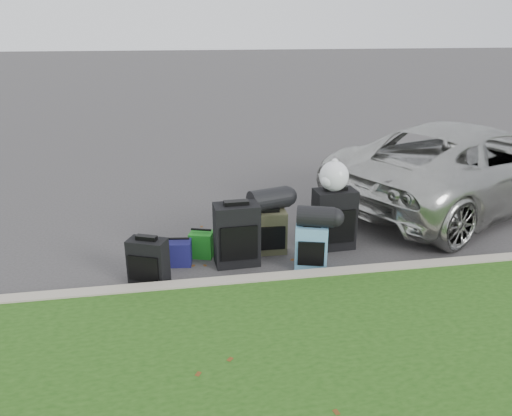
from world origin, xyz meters
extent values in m
plane|color=#383535|center=(0.00, 0.00, 0.00)|extent=(120.00, 120.00, 0.00)
cube|color=#9E937F|center=(0.00, -1.00, 0.07)|extent=(120.00, 0.18, 0.15)
imported|color=#B7B7B2|center=(3.65, 1.24, 0.70)|extent=(5.52, 4.17, 1.39)
cube|color=black|center=(-1.53, -0.64, 0.28)|extent=(0.50, 0.40, 0.55)
cube|color=black|center=(-0.44, -0.31, 0.40)|extent=(0.57, 0.36, 0.80)
cube|color=#373723|center=(0.05, -0.04, 0.29)|extent=(0.42, 0.27, 0.58)
cube|color=teal|center=(0.46, -0.59, 0.28)|extent=(0.44, 0.34, 0.56)
cube|color=black|center=(0.93, -0.04, 0.41)|extent=(0.57, 0.36, 0.82)
cube|color=#1C801E|center=(-0.86, -0.01, 0.17)|extent=(0.36, 0.32, 0.34)
cube|color=#15154C|center=(-1.16, -0.21, 0.16)|extent=(0.32, 0.27, 0.32)
cylinder|color=black|center=(0.05, 0.04, 0.72)|extent=(0.60, 0.43, 0.29)
cylinder|color=black|center=(0.50, -0.59, 0.69)|extent=(0.51, 0.39, 0.25)
sphere|color=white|center=(0.90, -0.04, 1.02)|extent=(0.39, 0.39, 0.39)
camera|label=1|loc=(-1.20, -6.03, 2.87)|focal=35.00mm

